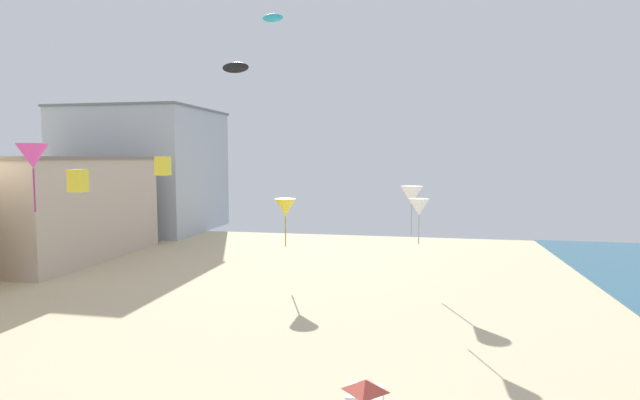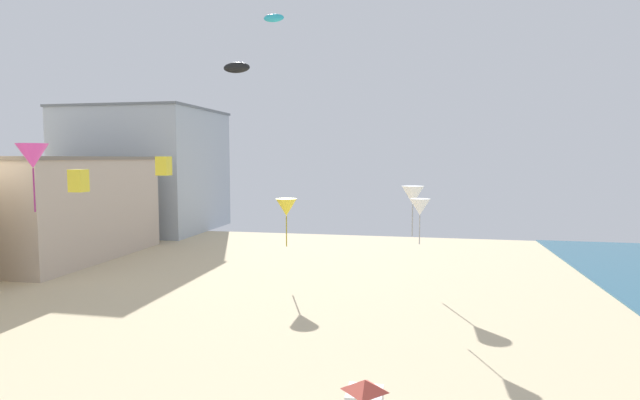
{
  "view_description": "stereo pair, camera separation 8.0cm",
  "coord_description": "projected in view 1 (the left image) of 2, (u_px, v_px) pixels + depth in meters",
  "views": [
    {
      "loc": [
        7.85,
        -0.05,
        9.36
      ],
      "look_at": [
        4.03,
        19.34,
        7.7
      ],
      "focal_mm": 28.26,
      "sensor_mm": 36.0,
      "label": 1
    },
    {
      "loc": [
        7.93,
        -0.03,
        9.36
      ],
      "look_at": [
        4.03,
        19.34,
        7.7
      ],
      "focal_mm": 28.26,
      "sensor_mm": 36.0,
      "label": 2
    }
  ],
  "objects": [
    {
      "name": "kite_magenta_delta",
      "position": [
        33.0,
        156.0,
        13.91
      ],
      "size": [
        0.84,
        0.84,
        1.91
      ],
      "color": "#DB3D9E"
    },
    {
      "name": "kite_black_parafoil",
      "position": [
        236.0,
        68.0,
        40.01
      ],
      "size": [
        2.2,
        0.61,
        0.86
      ],
      "color": "black"
    },
    {
      "name": "boardwalk_hotel_mid",
      "position": [
        37.0,
        207.0,
        47.14
      ],
      "size": [
        14.98,
        17.89,
        9.49
      ],
      "color": "#C6B29E",
      "rests_on": "ground"
    },
    {
      "name": "boardwalk_hotel_far",
      "position": [
        144.0,
        170.0,
        65.43
      ],
      "size": [
        17.18,
        16.11,
        15.61
      ],
      "color": "#ADB7C1",
      "rests_on": "ground"
    },
    {
      "name": "kite_yellow_box",
      "position": [
        78.0,
        181.0,
        21.71
      ],
      "size": [
        0.62,
        0.62,
        0.98
      ],
      "color": "yellow"
    },
    {
      "name": "kite_white_delta",
      "position": [
        419.0,
        207.0,
        31.07
      ],
      "size": [
        1.25,
        1.25,
        2.84
      ],
      "color": "white"
    },
    {
      "name": "kite_white_delta_2",
      "position": [
        412.0,
        195.0,
        37.85
      ],
      "size": [
        1.68,
        1.68,
        3.81
      ],
      "color": "white"
    },
    {
      "name": "kite_cyan_parafoil",
      "position": [
        273.0,
        18.0,
        33.99
      ],
      "size": [
        1.41,
        0.39,
        0.55
      ],
      "color": "#2DB7CC"
    },
    {
      "name": "kite_yellow_delta",
      "position": [
        285.0,
        207.0,
        38.32
      ],
      "size": [
        1.62,
        1.62,
        3.68
      ],
      "color": "yellow"
    },
    {
      "name": "kite_yellow_box_2",
      "position": [
        163.0,
        166.0,
        27.29
      ],
      "size": [
        0.66,
        0.66,
        1.03
      ],
      "color": "yellow"
    }
  ]
}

